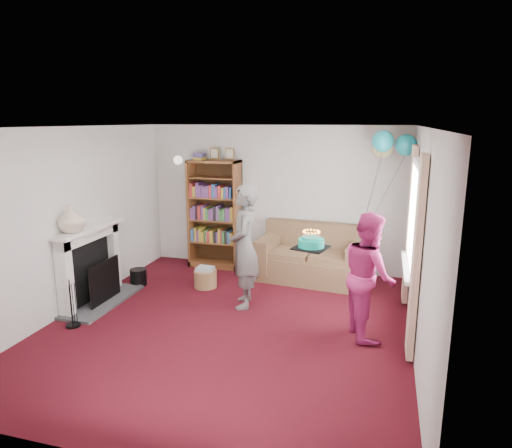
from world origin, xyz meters
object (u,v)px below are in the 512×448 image
(person_striped, at_px, (244,247))
(person_magenta, at_px, (369,275))
(sofa, at_px, (312,259))
(bookcase, at_px, (215,215))
(birthday_cake, at_px, (311,243))

(person_striped, xyz_separation_m, person_magenta, (1.71, -0.45, -0.10))
(sofa, xyz_separation_m, person_magenta, (0.96, -1.85, 0.43))
(person_striped, bearing_deg, bookcase, -162.63)
(birthday_cake, bearing_deg, sofa, 97.90)
(bookcase, bearing_deg, birthday_cake, -44.29)
(bookcase, relative_size, person_striped, 1.22)
(birthday_cake, bearing_deg, bookcase, 135.71)
(sofa, height_order, person_magenta, person_magenta)
(bookcase, xyz_separation_m, birthday_cake, (2.03, -1.98, 0.15))
(sofa, bearing_deg, birthday_cake, -76.11)
(bookcase, height_order, person_striped, bookcase)
(sofa, distance_m, person_striped, 1.66)
(sofa, distance_m, person_magenta, 2.13)
(sofa, xyz_separation_m, person_striped, (-0.74, -1.39, 0.53))
(sofa, relative_size, person_magenta, 1.11)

